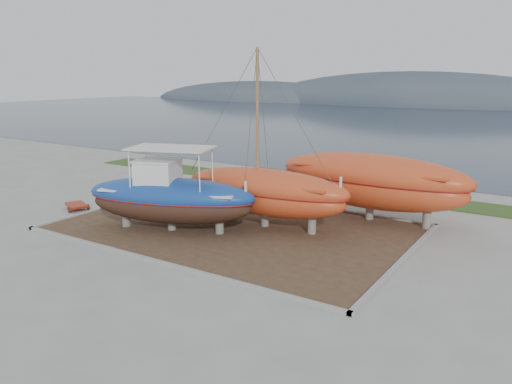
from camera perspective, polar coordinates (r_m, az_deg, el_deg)
The scene contains 11 objects.
ground at distance 24.14m, azimuth -7.85°, elevation -6.51°, with size 140.00×140.00×0.00m, color gray.
dirt_patch at distance 27.12m, azimuth -2.37°, elevation -4.09°, with size 18.00×12.00×0.06m, color #422D1E.
curb_frame at distance 27.11m, azimuth -2.37°, elevation -4.00°, with size 18.60×12.60×0.15m, color gray, non-canonical shape.
grass_strip at distance 36.81m, azimuth 7.94°, elevation 0.48°, with size 44.00×3.00×0.08m, color #284219.
sea at distance 88.81m, azimuth 23.02°, elevation 7.01°, with size 260.00×100.00×0.04m, color #1C2838, non-canonical shape.
mountain_ridge at distance 143.18m, azimuth 26.94°, elevation 8.64°, with size 200.00×36.00×20.00m, color #333D49, non-canonical shape.
blue_caique at distance 26.48m, azimuth -9.75°, elevation 0.33°, with size 9.22×2.88×4.43m, color navy, non-canonical shape.
white_dinghy at distance 31.84m, azimuth -10.03°, elevation -0.55°, with size 3.73×1.40×1.12m, color white, non-canonical shape.
orange_sailboat at distance 26.34m, azimuth 1.07°, elevation 5.97°, with size 9.62×2.84×9.42m, color #BD411D, non-canonical shape.
orange_bare_hull at distance 28.89m, azimuth 12.99°, elevation 0.47°, with size 11.14×3.34×3.65m, color #BD411D, non-canonical shape.
red_trailer at distance 32.69m, azimuth -19.82°, elevation -1.59°, with size 2.47×1.23×0.35m, color #9F2611, non-canonical shape.
Camera 1 is at (14.88, -17.17, 8.14)m, focal length 35.00 mm.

